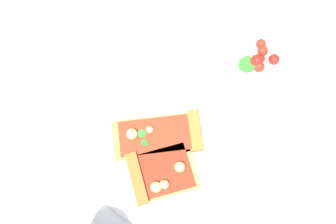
% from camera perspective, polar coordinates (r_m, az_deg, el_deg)
% --- Properties ---
extents(ground_plane, '(2.40, 2.40, 0.00)m').
position_cam_1_polar(ground_plane, '(0.79, -0.64, -4.99)').
color(ground_plane, silver).
rests_on(ground_plane, ground).
extents(plate, '(0.23, 0.23, 0.01)m').
position_cam_1_polar(plate, '(0.78, -1.11, -6.41)').
color(plate, white).
rests_on(plate, ground_plane).
extents(pizza_slice_near, '(0.15, 0.17, 0.03)m').
position_cam_1_polar(pizza_slice_near, '(0.77, -0.94, -3.03)').
color(pizza_slice_near, gold).
rests_on(pizza_slice_near, plate).
extents(pizza_slice_far, '(0.14, 0.14, 0.03)m').
position_cam_1_polar(pizza_slice_far, '(0.76, -1.33, -8.14)').
color(pizza_slice_far, '#E5B256').
rests_on(pizza_slice_far, plate).
extents(salad_bowl, '(0.12, 0.12, 0.09)m').
position_cam_1_polar(salad_bowl, '(0.81, 11.33, 5.77)').
color(salad_bowl, white).
rests_on(salad_bowl, ground_plane).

